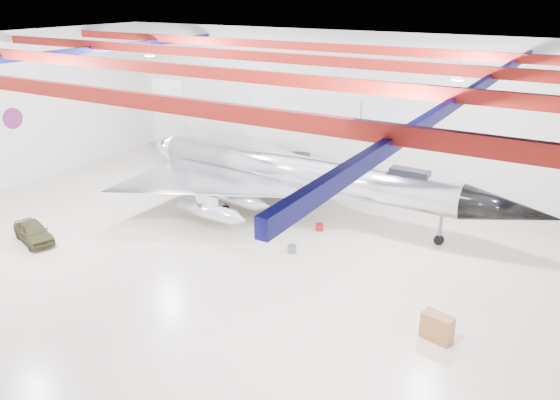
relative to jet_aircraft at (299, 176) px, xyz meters
The scene contains 14 objects.
floor 8.05m from the jet_aircraft, 93.10° to the right, with size 40.00×40.00×0.00m, color beige.
wall_back 7.95m from the jet_aircraft, 93.21° to the left, with size 40.00×40.00×0.00m, color silver.
ceiling 11.39m from the jet_aircraft, 93.10° to the right, with size 40.00×40.00×0.00m, color #0A0F38.
ceiling_structure 10.89m from the jet_aircraft, 93.10° to the right, with size 39.50×29.50×1.08m.
wall_roundel 21.26m from the jet_aircraft, 164.55° to the right, with size 1.50×1.50×0.10m, color #B21414.
jet_aircraft is the anchor object (origin of this frame).
jeep 16.13m from the jet_aircraft, 133.30° to the right, with size 1.43×3.55×1.21m, color #3B391D.
desk 14.96m from the jet_aircraft, 38.26° to the right, with size 1.29×0.64×1.18m, color brown.
crate_ply 4.85m from the jet_aircraft, 132.41° to the right, with size 0.48×0.38×0.34m, color olive.
engine_drum 6.30m from the jet_aircraft, 64.47° to the right, with size 0.49×0.49×0.44m, color #59595B.
parts_bin 2.69m from the jet_aircraft, 96.78° to the right, with size 0.51×0.41×0.36m, color olive.
crate_small 7.05m from the jet_aircraft, 163.87° to the right, with size 0.37×0.30×0.26m, color #59595B.
tool_chest 3.86m from the jet_aircraft, 36.18° to the right, with size 0.47×0.47×0.42m, color maroon.
oil_barrel 5.47m from the jet_aircraft, 145.07° to the right, with size 0.57×0.46×0.40m, color olive.
Camera 1 is at (16.27, -21.32, 13.63)m, focal length 35.00 mm.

